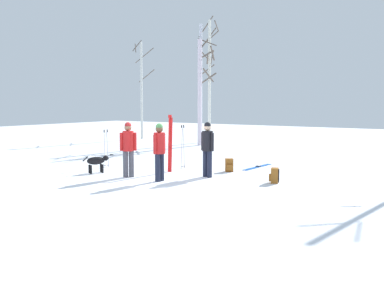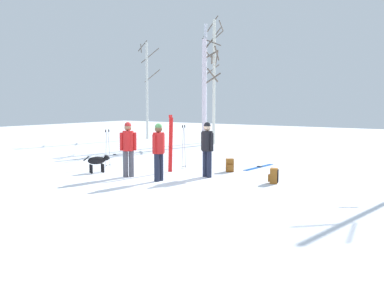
{
  "view_description": "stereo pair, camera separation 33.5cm",
  "coord_description": "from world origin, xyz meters",
  "px_view_note": "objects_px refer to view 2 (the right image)",
  "views": [
    {
      "loc": [
        7.99,
        -10.01,
        2.34
      ],
      "look_at": [
        0.3,
        1.53,
        1.0
      ],
      "focal_mm": 40.99,
      "sensor_mm": 36.0,
      "label": 1
    },
    {
      "loc": [
        8.27,
        -9.82,
        2.34
      ],
      "look_at": [
        0.3,
        1.53,
        1.0
      ],
      "focal_mm": 40.99,
      "sensor_mm": 36.0,
      "label": 2
    }
  ],
  "objects_px": {
    "ski_poles_1": "(108,147)",
    "backpack_0": "(230,165)",
    "person_1": "(128,146)",
    "birch_tree_3": "(214,79)",
    "birch_tree_2": "(205,89)",
    "dog": "(98,161)",
    "ski_pair_lying_1": "(116,155)",
    "person_0": "(207,146)",
    "ski_pair_lying_0": "(259,167)",
    "ski_poles_0": "(184,145)",
    "birch_tree_1": "(206,81)",
    "water_bottle_0": "(161,163)",
    "ski_pair_planted_0": "(171,144)",
    "backpack_1": "(274,176)",
    "birch_tree_0": "(147,88)",
    "person_2": "(159,148)"
  },
  "relations": [
    {
      "from": "ski_pair_lying_0",
      "to": "birch_tree_0",
      "type": "xyz_separation_m",
      "value": [
        -11.4,
        7.12,
        3.21
      ]
    },
    {
      "from": "person_0",
      "to": "backpack_0",
      "type": "distance_m",
      "value": 1.53
    },
    {
      "from": "ski_poles_0",
      "to": "birch_tree_2",
      "type": "height_order",
      "value": "birch_tree_2"
    },
    {
      "from": "dog",
      "to": "ski_pair_lying_1",
      "type": "relative_size",
      "value": 0.53
    },
    {
      "from": "ski_pair_lying_1",
      "to": "ski_poles_1",
      "type": "relative_size",
      "value": 1.14
    },
    {
      "from": "ski_poles_0",
      "to": "ski_pair_lying_1",
      "type": "bearing_deg",
      "value": 163.8
    },
    {
      "from": "birch_tree_2",
      "to": "backpack_0",
      "type": "bearing_deg",
      "value": -51.31
    },
    {
      "from": "ski_poles_1",
      "to": "ski_pair_lying_0",
      "type": "bearing_deg",
      "value": 33.97
    },
    {
      "from": "ski_pair_lying_0",
      "to": "ski_pair_lying_1",
      "type": "xyz_separation_m",
      "value": [
        -6.79,
        -0.35,
        0.0
      ]
    },
    {
      "from": "ski_poles_1",
      "to": "birch_tree_0",
      "type": "height_order",
      "value": "birch_tree_0"
    },
    {
      "from": "person_0",
      "to": "ski_pair_planted_0",
      "type": "relative_size",
      "value": 0.9
    },
    {
      "from": "ski_pair_lying_0",
      "to": "person_0",
      "type": "bearing_deg",
      "value": -98.74
    },
    {
      "from": "ski_poles_1",
      "to": "birch_tree_2",
      "type": "bearing_deg",
      "value": 99.86
    },
    {
      "from": "backpack_0",
      "to": "birch_tree_3",
      "type": "relative_size",
      "value": 0.07
    },
    {
      "from": "ski_pair_lying_0",
      "to": "ski_poles_1",
      "type": "height_order",
      "value": "ski_poles_1"
    },
    {
      "from": "ski_pair_lying_0",
      "to": "water_bottle_0",
      "type": "bearing_deg",
      "value": -149.46
    },
    {
      "from": "person_1",
      "to": "water_bottle_0",
      "type": "distance_m",
      "value": 2.53
    },
    {
      "from": "ski_pair_lying_1",
      "to": "birch_tree_2",
      "type": "bearing_deg",
      "value": 82.4
    },
    {
      "from": "person_2",
      "to": "ski_poles_0",
      "type": "bearing_deg",
      "value": 109.38
    },
    {
      "from": "person_0",
      "to": "person_2",
      "type": "xyz_separation_m",
      "value": [
        -0.81,
        -1.38,
        0.0
      ]
    },
    {
      "from": "ski_pair_lying_1",
      "to": "birch_tree_1",
      "type": "height_order",
      "value": "birch_tree_1"
    },
    {
      "from": "dog",
      "to": "backpack_0",
      "type": "xyz_separation_m",
      "value": [
        3.49,
        2.66,
        -0.17
      ]
    },
    {
      "from": "ski_pair_lying_0",
      "to": "ski_pair_lying_1",
      "type": "bearing_deg",
      "value": -177.06
    },
    {
      "from": "person_0",
      "to": "dog",
      "type": "height_order",
      "value": "person_0"
    },
    {
      "from": "backpack_1",
      "to": "person_0",
      "type": "bearing_deg",
      "value": -174.34
    },
    {
      "from": "person_1",
      "to": "ski_pair_planted_0",
      "type": "distance_m",
      "value": 1.6
    },
    {
      "from": "water_bottle_0",
      "to": "ski_poles_1",
      "type": "bearing_deg",
      "value": -139.66
    },
    {
      "from": "ski_pair_lying_1",
      "to": "birch_tree_3",
      "type": "xyz_separation_m",
      "value": [
        0.82,
        6.78,
        3.56
      ]
    },
    {
      "from": "ski_poles_1",
      "to": "birch_tree_3",
      "type": "bearing_deg",
      "value": 98.83
    },
    {
      "from": "ski_poles_1",
      "to": "backpack_0",
      "type": "xyz_separation_m",
      "value": [
        4.13,
        1.6,
        -0.51
      ]
    },
    {
      "from": "backpack_1",
      "to": "birch_tree_0",
      "type": "height_order",
      "value": "birch_tree_0"
    },
    {
      "from": "birch_tree_2",
      "to": "person_0",
      "type": "bearing_deg",
      "value": -56.25
    },
    {
      "from": "birch_tree_2",
      "to": "birch_tree_3",
      "type": "distance_m",
      "value": 1.02
    },
    {
      "from": "person_1",
      "to": "birch_tree_0",
      "type": "relative_size",
      "value": 0.27
    },
    {
      "from": "ski_pair_planted_0",
      "to": "ski_poles_0",
      "type": "relative_size",
      "value": 1.25
    },
    {
      "from": "birch_tree_1",
      "to": "birch_tree_3",
      "type": "xyz_separation_m",
      "value": [
        0.84,
        -0.49,
        0.07
      ]
    },
    {
      "from": "backpack_1",
      "to": "birch_tree_1",
      "type": "height_order",
      "value": "birch_tree_1"
    },
    {
      "from": "ski_poles_1",
      "to": "water_bottle_0",
      "type": "bearing_deg",
      "value": 40.34
    },
    {
      "from": "ski_poles_1",
      "to": "backpack_0",
      "type": "height_order",
      "value": "ski_poles_1"
    },
    {
      "from": "person_0",
      "to": "birch_tree_3",
      "type": "height_order",
      "value": "birch_tree_3"
    },
    {
      "from": "person_2",
      "to": "backpack_1",
      "type": "height_order",
      "value": "person_2"
    },
    {
      "from": "ski_pair_planted_0",
      "to": "backpack_0",
      "type": "distance_m",
      "value": 2.11
    },
    {
      "from": "person_0",
      "to": "ski_pair_lying_1",
      "type": "relative_size",
      "value": 1.1
    },
    {
      "from": "backpack_0",
      "to": "birch_tree_1",
      "type": "bearing_deg",
      "value": 127.62
    },
    {
      "from": "ski_poles_0",
      "to": "birch_tree_0",
      "type": "distance_m",
      "value": 13.07
    },
    {
      "from": "backpack_0",
      "to": "backpack_1",
      "type": "distance_m",
      "value": 2.37
    },
    {
      "from": "person_1",
      "to": "birch_tree_3",
      "type": "bearing_deg",
      "value": 108.37
    },
    {
      "from": "ski_pair_lying_0",
      "to": "ski_poles_0",
      "type": "distance_m",
      "value": 2.81
    },
    {
      "from": "ski_poles_1",
      "to": "backpack_0",
      "type": "bearing_deg",
      "value": 21.22
    },
    {
      "from": "ski_pair_lying_1",
      "to": "birch_tree_2",
      "type": "relative_size",
      "value": 0.28
    }
  ]
}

